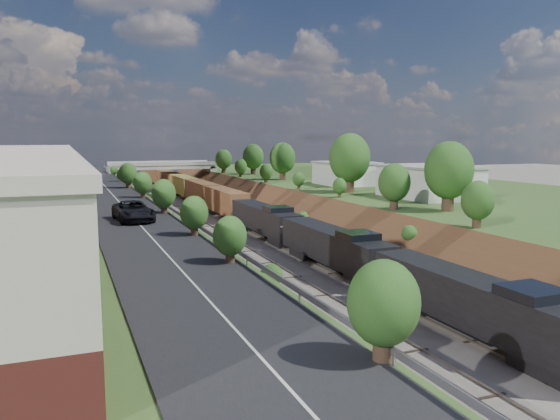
{
  "coord_description": "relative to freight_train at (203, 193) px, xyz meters",
  "views": [
    {
      "loc": [
        -21.79,
        -7.94,
        12.94
      ],
      "look_at": [
        -2.42,
        40.61,
        6.0
      ],
      "focal_mm": 35.0,
      "sensor_mm": 36.0,
      "label": 1
    }
  ],
  "objects": [
    {
      "name": "embankment_left",
      "position": [
        -13.6,
        -31.99,
        -2.65
      ],
      "size": [
        10.0,
        180.0,
        10.0
      ],
      "primitive_type": "cube",
      "rotation": [
        0.0,
        0.79,
        0.0
      ],
      "color": "brown",
      "rests_on": "ground"
    },
    {
      "name": "tree_left_crest",
      "position": [
        -14.4,
        -71.99,
        4.39
      ],
      "size": [
        2.45,
        2.45,
        3.55
      ],
      "color": "#473323",
      "rests_on": "platform_left"
    },
    {
      "name": "freight_train",
      "position": [
        0.0,
        0.0,
        0.0
      ],
      "size": [
        3.11,
        158.35,
        4.63
      ],
      "color": "black",
      "rests_on": "ground"
    },
    {
      "name": "suv",
      "position": [
        -18.33,
        -47.2,
        3.4
      ],
      "size": [
        3.63,
        7.04,
        1.9
      ],
      "primitive_type": "imported",
      "rotation": [
        0.0,
        0.0,
        0.07
      ],
      "color": "black",
      "rests_on": "road"
    },
    {
      "name": "guardrail",
      "position": [
        -14.0,
        -32.19,
        2.9
      ],
      "size": [
        0.1,
        171.0,
        0.7
      ],
      "color": "#99999E",
      "rests_on": "platform_left"
    },
    {
      "name": "overpass",
      "position": [
        -2.6,
        30.01,
        2.27
      ],
      "size": [
        24.5,
        8.3,
        7.4
      ],
      "color": "gray",
      "rests_on": "ground"
    },
    {
      "name": "rail_right_track",
      "position": [
        0.0,
        -31.99,
        -2.56
      ],
      "size": [
        1.58,
        180.0,
        0.18
      ],
      "primitive_type": "cube",
      "color": "gray",
      "rests_on": "ground"
    },
    {
      "name": "embankment_right",
      "position": [
        8.4,
        -31.99,
        -2.65
      ],
      "size": [
        10.0,
        180.0,
        10.0
      ],
      "primitive_type": "cube",
      "rotation": [
        0.0,
        0.79,
        0.0
      ],
      "color": "brown",
      "rests_on": "ground"
    },
    {
      "name": "tree_right_large",
      "position": [
        14.4,
        -51.99,
        6.74
      ],
      "size": [
        5.25,
        5.25,
        7.61
      ],
      "color": "#473323",
      "rests_on": "platform_right"
    },
    {
      "name": "platform_right",
      "position": [
        30.4,
        -31.99,
        -0.15
      ],
      "size": [
        44.0,
        180.0,
        5.0
      ],
      "primitive_type": "cube",
      "color": "#365B25",
      "rests_on": "ground"
    },
    {
      "name": "white_building_near",
      "position": [
        20.9,
        -39.99,
        4.35
      ],
      "size": [
        9.0,
        12.0,
        4.0
      ],
      "primitive_type": "cube",
      "color": "silver",
      "rests_on": "platform_right"
    },
    {
      "name": "rail_left_track",
      "position": [
        -5.2,
        -31.99,
        -2.56
      ],
      "size": [
        1.58,
        180.0,
        0.18
      ],
      "primitive_type": "cube",
      "color": "gray",
      "rests_on": "ground"
    },
    {
      "name": "white_building_far",
      "position": [
        20.4,
        -17.99,
        4.15
      ],
      "size": [
        8.0,
        10.0,
        3.6
      ],
      "primitive_type": "cube",
      "color": "silver",
      "rests_on": "platform_right"
    },
    {
      "name": "road",
      "position": [
        -18.1,
        -31.99,
        2.4
      ],
      "size": [
        8.0,
        180.0,
        0.1
      ],
      "primitive_type": "cube",
      "color": "black",
      "rests_on": "platform_left"
    }
  ]
}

